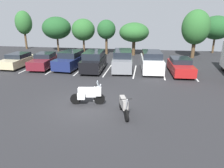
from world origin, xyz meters
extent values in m
cube|color=#262628|center=(0.00, 0.00, -0.05)|extent=(44.00, 44.00, 0.10)
cylinder|color=black|center=(0.79, 0.21, 0.33)|extent=(0.67, 0.22, 0.66)
cylinder|color=black|center=(-0.66, 0.00, 0.33)|extent=(0.67, 0.22, 0.66)
cube|color=white|center=(0.07, 0.11, 0.78)|extent=(1.13, 0.50, 0.55)
cylinder|color=#B2B2B7|center=(0.67, 0.20, 0.75)|extent=(0.52, 0.15, 1.13)
cylinder|color=black|center=(0.59, 0.18, 1.24)|extent=(0.13, 0.62, 0.04)
cube|color=white|center=(0.69, 0.20, 0.84)|extent=(0.50, 0.48, 0.49)
cube|color=#B2C1CC|center=(0.74, 0.21, 1.28)|extent=(0.23, 0.46, 0.39)
cube|color=white|center=(-0.30, 0.37, 0.63)|extent=(0.47, 0.30, 0.36)
cube|color=white|center=(-0.21, -0.25, 0.63)|extent=(0.47, 0.30, 0.36)
cylinder|color=black|center=(2.63, -1.70, 0.31)|extent=(0.31, 0.64, 0.63)
cylinder|color=black|center=(2.18, -0.30, 0.31)|extent=(0.31, 0.64, 0.63)
cube|color=gray|center=(2.41, -1.00, 0.73)|extent=(0.59, 1.13, 0.48)
cylinder|color=#B2B2B7|center=(2.59, -1.58, 0.72)|extent=(0.22, 0.50, 1.10)
cylinder|color=black|center=(2.57, -1.51, 1.15)|extent=(0.60, 0.22, 0.04)
cube|color=silver|center=(-10.96, 8.45, 0.00)|extent=(0.12, 4.98, 0.01)
cube|color=silver|center=(-8.27, 8.45, 0.00)|extent=(0.12, 4.98, 0.01)
cube|color=silver|center=(-5.58, 8.45, 0.00)|extent=(0.12, 4.98, 0.01)
cube|color=silver|center=(-2.89, 8.45, 0.00)|extent=(0.12, 4.98, 0.01)
cube|color=silver|center=(-0.19, 8.45, 0.00)|extent=(0.12, 4.98, 0.01)
cube|color=silver|center=(2.50, 8.45, 0.00)|extent=(0.12, 4.98, 0.01)
cube|color=silver|center=(5.19, 8.45, 0.00)|extent=(0.12, 4.98, 0.01)
cube|color=silver|center=(7.89, 8.45, 0.00)|extent=(0.12, 4.98, 0.01)
cube|color=#C1B289|center=(-9.77, 8.46, 0.58)|extent=(2.03, 4.51, 0.75)
cube|color=black|center=(-9.76, 8.63, 1.18)|extent=(1.81, 2.18, 0.45)
cylinder|color=black|center=(-9.00, 6.92, 0.32)|extent=(0.24, 0.65, 0.64)
cylinder|color=black|center=(-10.63, 6.97, 0.32)|extent=(0.24, 0.65, 0.64)
cylinder|color=black|center=(-8.90, 9.95, 0.32)|extent=(0.24, 0.65, 0.64)
cylinder|color=black|center=(-10.54, 10.00, 0.32)|extent=(0.24, 0.65, 0.64)
cube|color=maroon|center=(-6.81, 8.39, 0.63)|extent=(2.07, 4.47, 0.82)
cube|color=black|center=(-6.83, 8.77, 1.26)|extent=(1.77, 2.02, 0.45)
cylinder|color=black|center=(-5.95, 6.95, 0.33)|extent=(0.26, 0.67, 0.66)
cylinder|color=black|center=(-7.47, 6.86, 0.33)|extent=(0.26, 0.67, 0.66)
cylinder|color=black|center=(-6.14, 9.92, 0.33)|extent=(0.26, 0.67, 0.66)
cylinder|color=black|center=(-7.67, 9.82, 0.33)|extent=(0.26, 0.67, 0.66)
cube|color=navy|center=(-4.07, 8.50, 0.70)|extent=(2.27, 4.48, 0.96)
cube|color=black|center=(-4.04, 8.90, 1.45)|extent=(1.98, 2.76, 0.55)
cylinder|color=black|center=(-3.34, 6.97, 0.34)|extent=(0.27, 0.69, 0.67)
cylinder|color=black|center=(-5.02, 7.09, 0.34)|extent=(0.27, 0.69, 0.67)
cylinder|color=black|center=(-3.12, 9.91, 0.34)|extent=(0.27, 0.69, 0.67)
cylinder|color=black|center=(-4.79, 10.04, 0.34)|extent=(0.27, 0.69, 0.67)
cube|color=black|center=(-1.50, 8.11, 0.74)|extent=(2.00, 4.57, 1.05)
cube|color=black|center=(-1.50, 8.28, 1.57)|extent=(1.80, 3.06, 0.61)
cylinder|color=black|center=(-0.65, 6.61, 0.33)|extent=(0.24, 0.66, 0.66)
cylinder|color=black|center=(-2.23, 6.55, 0.33)|extent=(0.24, 0.66, 0.66)
cylinder|color=black|center=(-0.76, 9.67, 0.33)|extent=(0.24, 0.66, 0.66)
cylinder|color=black|center=(-2.34, 9.62, 0.33)|extent=(0.24, 0.66, 0.66)
cube|color=slate|center=(1.27, 8.54, 0.76)|extent=(2.15, 4.48, 1.13)
cube|color=black|center=(1.24, 8.94, 1.64)|extent=(1.90, 3.11, 0.62)
cylinder|color=black|center=(2.17, 7.13, 0.30)|extent=(0.27, 0.62, 0.60)
cylinder|color=black|center=(0.62, 7.00, 0.30)|extent=(0.27, 0.62, 0.60)
cylinder|color=black|center=(1.93, 10.08, 0.30)|extent=(0.27, 0.62, 0.60)
cylinder|color=black|center=(0.38, 9.95, 0.30)|extent=(0.27, 0.62, 0.60)
cube|color=white|center=(4.06, 8.73, 0.78)|extent=(2.23, 4.85, 1.14)
cube|color=black|center=(4.05, 8.84, 1.63)|extent=(1.94, 2.99, 0.58)
cylinder|color=black|center=(4.99, 7.19, 0.32)|extent=(0.27, 0.66, 0.64)
cylinder|color=black|center=(3.37, 7.07, 0.32)|extent=(0.27, 0.66, 0.64)
cylinder|color=black|center=(4.74, 10.39, 0.32)|extent=(0.27, 0.66, 0.64)
cylinder|color=black|center=(3.13, 10.27, 0.32)|extent=(0.27, 0.66, 0.64)
cube|color=maroon|center=(6.70, 8.21, 0.61)|extent=(2.04, 4.61, 0.80)
cube|color=black|center=(6.68, 8.53, 1.23)|extent=(1.77, 2.30, 0.44)
cylinder|color=black|center=(7.55, 6.71, 0.33)|extent=(0.26, 0.67, 0.66)
cylinder|color=black|center=(6.01, 6.63, 0.33)|extent=(0.26, 0.67, 0.66)
cylinder|color=black|center=(7.38, 9.78, 0.33)|extent=(0.26, 0.67, 0.66)
cylinder|color=black|center=(5.85, 9.70, 0.33)|extent=(0.26, 0.67, 0.66)
cylinder|color=black|center=(11.09, 9.93, 0.45)|extent=(0.38, 0.92, 0.90)
cylinder|color=#4C3823|center=(-15.38, 19.70, 1.16)|extent=(0.32, 0.32, 2.31)
ellipsoid|color=#285B28|center=(-15.38, 19.70, 4.07)|extent=(2.51, 2.51, 3.52)
cylinder|color=#4C3823|center=(9.38, 16.41, 0.85)|extent=(0.44, 0.44, 1.69)
ellipsoid|color=#285B28|center=(9.38, 16.41, 3.78)|extent=(3.37, 3.37, 4.18)
cylinder|color=#4C3823|center=(1.83, 16.99, 0.89)|extent=(0.43, 0.43, 1.78)
ellipsoid|color=#285B28|center=(1.83, 16.99, 3.03)|extent=(3.88, 3.88, 2.51)
cylinder|color=#4C3823|center=(-9.56, 18.56, 0.90)|extent=(0.26, 0.26, 1.79)
ellipsoid|color=#1E4C23|center=(-9.56, 18.56, 3.39)|extent=(4.15, 4.15, 3.19)
cylinder|color=#4C3823|center=(12.97, 20.60, 0.95)|extent=(0.27, 0.27, 1.90)
ellipsoid|color=#1E4C23|center=(12.97, 20.60, 3.52)|extent=(4.07, 4.07, 3.24)
cylinder|color=#4C3823|center=(-1.91, 17.11, 1.04)|extent=(0.33, 0.33, 2.08)
ellipsoid|color=#1E4C23|center=(-1.91, 17.11, 3.35)|extent=(2.48, 2.48, 2.55)
cylinder|color=#4C3823|center=(-5.33, 17.85, 0.86)|extent=(0.27, 0.27, 1.73)
ellipsoid|color=#285B28|center=(-5.33, 17.85, 3.23)|extent=(3.24, 3.24, 3.00)
camera|label=1|loc=(3.43, -11.43, 5.26)|focal=33.67mm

